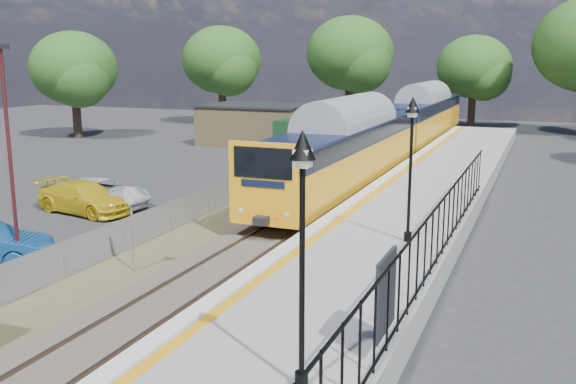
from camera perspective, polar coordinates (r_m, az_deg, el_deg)
The scene contains 15 objects.
ground at distance 17.83m, azimuth -10.98°, elevation -10.27°, with size 120.00×120.00×0.00m, color #2D2D30.
track_bed at distance 26.18m, azimuth -0.28°, elevation -2.68°, with size 5.90×80.00×0.29m.
platform at distance 23.16m, azimuth 8.88°, elevation -3.84°, with size 5.00×70.00×0.90m, color gray.
platform_edge at distance 23.58m, azimuth 4.04°, elevation -2.30°, with size 0.90×70.00×0.01m.
victorian_lamp_south at distance 10.69m, azimuth 1.28°, elevation -0.81°, with size 0.44×0.44×4.60m.
victorian_lamp_north at distance 20.27m, azimuth 10.94°, elevation 4.96°, with size 0.44×0.44×4.60m.
palisade_fence at distance 16.90m, azimuth 12.22°, elevation -4.97°, with size 0.12×26.00×2.00m.
wire_fence at distance 29.65m, azimuth -5.22°, elevation -0.00°, with size 0.06×52.00×1.20m.
outbuilding at distance 49.52m, azimuth -1.93°, elevation 5.85°, with size 10.80×10.10×3.12m.
tree_line at distance 56.29m, azimuth 14.50°, elevation 11.39°, with size 56.80×43.80×11.88m.
train at distance 42.00m, azimuth 9.44°, elevation 5.76°, with size 2.82×40.83×3.51m.
speed_sign at distance 20.43m, azimuth -13.81°, elevation -1.98°, with size 0.55×0.18×2.78m.
carpark_lamp at distance 21.60m, azimuth -23.57°, elevation 3.87°, with size 0.25×0.50×7.06m.
car_yellow at distance 29.35m, azimuth -17.66°, elevation -0.48°, with size 1.91×4.69×1.36m, color yellow.
car_white at distance 30.18m, azimuth -16.37°, elevation -0.12°, with size 2.18×4.73×1.32m, color silver.
Camera 1 is at (9.22, -13.75, 6.63)m, focal length 40.00 mm.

